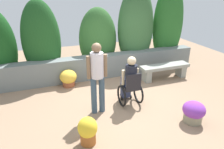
# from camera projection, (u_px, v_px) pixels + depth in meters

# --- Properties ---
(ground_plane) EXTENTS (12.40, 12.40, 0.00)m
(ground_plane) POSITION_uv_depth(u_px,v_px,m) (121.00, 103.00, 5.57)
(ground_plane) COLOR #96785D
(stone_retaining_wall) EXTENTS (6.97, 0.42, 0.77)m
(stone_retaining_wall) POSITION_uv_depth(u_px,v_px,m) (101.00, 66.00, 7.04)
(stone_retaining_wall) COLOR slate
(stone_retaining_wall) RESTS_ON ground
(hedge_backdrop) EXTENTS (7.26, 1.12, 3.08)m
(hedge_backdrop) POSITION_uv_depth(u_px,v_px,m) (98.00, 35.00, 7.17)
(hedge_backdrop) COLOR #184C1B
(hedge_backdrop) RESTS_ON ground
(stone_bench) EXTENTS (1.69, 0.41, 0.49)m
(stone_bench) POSITION_uv_depth(u_px,v_px,m) (165.00, 69.00, 6.91)
(stone_bench) COLOR gray
(stone_bench) RESTS_ON ground
(person_in_wheelchair) EXTENTS (0.53, 0.66, 1.33)m
(person_in_wheelchair) POSITION_uv_depth(u_px,v_px,m) (130.00, 82.00, 5.32)
(person_in_wheelchair) COLOR black
(person_in_wheelchair) RESTS_ON ground
(person_standing_companion) EXTENTS (0.49, 0.30, 1.76)m
(person_standing_companion) POSITION_uv_depth(u_px,v_px,m) (97.00, 74.00, 4.79)
(person_standing_companion) COLOR #3A5065
(person_standing_companion) RESTS_ON ground
(flower_pot_purple_near) EXTENTS (0.51, 0.51, 0.51)m
(flower_pot_purple_near) POSITION_uv_depth(u_px,v_px,m) (194.00, 112.00, 4.71)
(flower_pot_purple_near) COLOR gray
(flower_pot_purple_near) RESTS_ON ground
(flower_pot_terracotta_by_wall) EXTENTS (0.39, 0.39, 0.59)m
(flower_pot_terracotta_by_wall) POSITION_uv_depth(u_px,v_px,m) (88.00, 130.00, 4.03)
(flower_pot_terracotta_by_wall) COLOR #A85B26
(flower_pot_terracotta_by_wall) RESTS_ON ground
(flower_pot_red_accent) EXTENTS (0.52, 0.52, 0.53)m
(flower_pot_red_accent) POSITION_uv_depth(u_px,v_px,m) (68.00, 78.00, 6.42)
(flower_pot_red_accent) COLOR #9D5030
(flower_pot_red_accent) RESTS_ON ground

